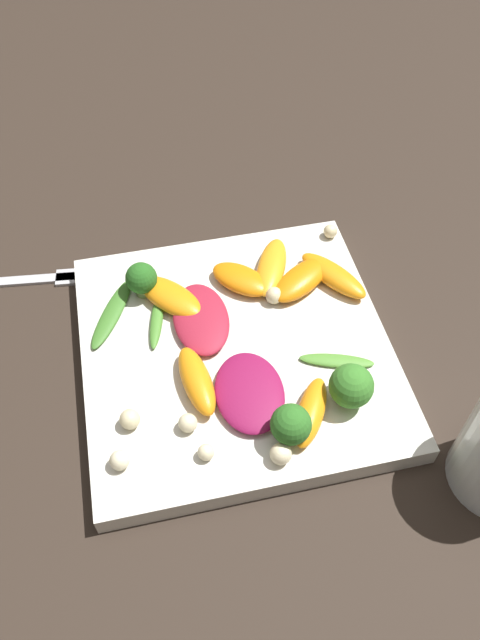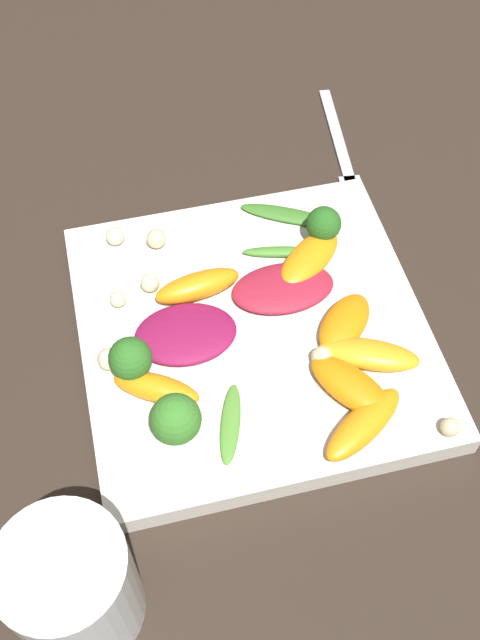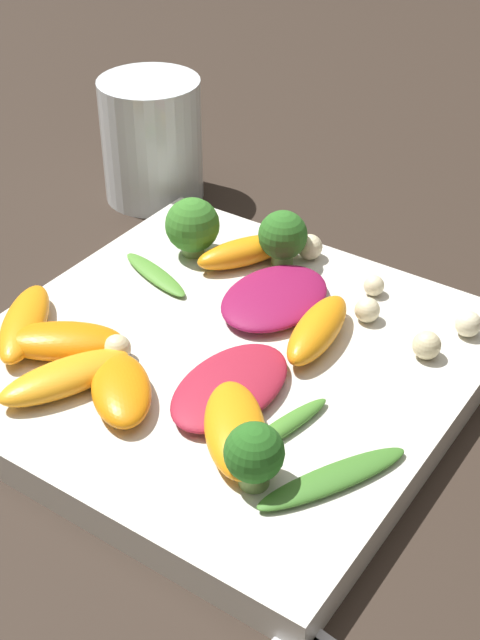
% 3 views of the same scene
% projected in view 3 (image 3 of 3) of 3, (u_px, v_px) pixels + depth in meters
% --- Properties ---
extents(ground_plane, '(2.40, 2.40, 0.00)m').
position_uv_depth(ground_plane, '(225.00, 377.00, 0.54)').
color(ground_plane, '#2D231C').
extents(plate, '(0.28, 0.28, 0.02)m').
position_uv_depth(plate, '(225.00, 363.00, 0.54)').
color(plate, silver).
rests_on(plate, ground_plane).
extents(drinking_glass, '(0.08, 0.08, 0.10)m').
position_uv_depth(drinking_glass, '(152.00, 140.00, 0.71)').
color(drinking_glass, white).
rests_on(drinking_glass, ground_plane).
extents(radicchio_leaf_0, '(0.05, 0.09, 0.01)m').
position_uv_depth(radicchio_leaf_0, '(230.00, 386.00, 0.49)').
color(radicchio_leaf_0, maroon).
rests_on(radicchio_leaf_0, plate).
extents(radicchio_leaf_1, '(0.06, 0.08, 0.01)m').
position_uv_depth(radicchio_leaf_1, '(269.00, 295.00, 0.57)').
color(radicchio_leaf_1, maroon).
rests_on(radicchio_leaf_1, plate).
extents(orange_segment_0, '(0.08, 0.07, 0.02)m').
position_uv_depth(orange_segment_0, '(61.00, 341.00, 0.52)').
color(orange_segment_0, orange).
rests_on(orange_segment_0, plate).
extents(orange_segment_1, '(0.06, 0.08, 0.02)m').
position_uv_depth(orange_segment_1, '(24.00, 323.00, 0.54)').
color(orange_segment_1, orange).
rests_on(orange_segment_1, plate).
extents(orange_segment_2, '(0.07, 0.08, 0.02)m').
position_uv_depth(orange_segment_2, '(235.00, 428.00, 0.46)').
color(orange_segment_2, orange).
rests_on(orange_segment_2, plate).
extents(orange_segment_3, '(0.06, 0.08, 0.02)m').
position_uv_depth(orange_segment_3, '(65.00, 377.00, 0.50)').
color(orange_segment_3, orange).
rests_on(orange_segment_3, plate).
extents(orange_segment_4, '(0.05, 0.07, 0.02)m').
position_uv_depth(orange_segment_4, '(244.00, 252.00, 0.60)').
color(orange_segment_4, orange).
rests_on(orange_segment_4, plate).
extents(orange_segment_5, '(0.07, 0.07, 0.02)m').
position_uv_depth(orange_segment_5, '(121.00, 390.00, 0.49)').
color(orange_segment_5, orange).
rests_on(orange_segment_5, plate).
extents(orange_segment_6, '(0.03, 0.08, 0.02)m').
position_uv_depth(orange_segment_6, '(318.00, 329.00, 0.53)').
color(orange_segment_6, orange).
rests_on(orange_segment_6, plate).
extents(broccoli_floret_0, '(0.04, 0.04, 0.04)m').
position_uv_depth(broccoli_floret_0, '(192.00, 226.00, 0.61)').
color(broccoli_floret_0, '#7A9E51').
rests_on(broccoli_floret_0, plate).
extents(broccoli_floret_1, '(0.03, 0.03, 0.04)m').
position_uv_depth(broccoli_floret_1, '(254.00, 455.00, 0.43)').
color(broccoli_floret_1, '#7A9E51').
rests_on(broccoli_floret_1, plate).
extents(broccoli_floret_2, '(0.03, 0.03, 0.04)m').
position_uv_depth(broccoli_floret_2, '(283.00, 237.00, 0.60)').
color(broccoli_floret_2, '#7A9E51').
rests_on(broccoli_floret_2, plate).
extents(arugula_sprig_0, '(0.03, 0.07, 0.01)m').
position_uv_depth(arugula_sprig_0, '(283.00, 427.00, 0.47)').
color(arugula_sprig_0, '#47842D').
rests_on(arugula_sprig_0, plate).
extents(arugula_sprig_1, '(0.06, 0.08, 0.01)m').
position_uv_depth(arugula_sprig_1, '(333.00, 478.00, 0.44)').
color(arugula_sprig_1, '#3D7528').
rests_on(arugula_sprig_1, plate).
extents(arugula_sprig_2, '(0.07, 0.03, 0.01)m').
position_uv_depth(arugula_sprig_2, '(155.00, 274.00, 0.59)').
color(arugula_sprig_2, '#518E33').
rests_on(arugula_sprig_2, plate).
extents(macadamia_nut_0, '(0.02, 0.02, 0.02)m').
position_uv_depth(macadamia_nut_0, '(117.00, 348.00, 0.52)').
color(macadamia_nut_0, beige).
rests_on(macadamia_nut_0, plate).
extents(macadamia_nut_1, '(0.02, 0.02, 0.02)m').
position_uv_depth(macadamia_nut_1, '(367.00, 310.00, 0.55)').
color(macadamia_nut_1, beige).
rests_on(macadamia_nut_1, plate).
extents(macadamia_nut_3, '(0.01, 0.01, 0.01)m').
position_uv_depth(macadamia_nut_3, '(374.00, 286.00, 0.58)').
color(macadamia_nut_3, beige).
rests_on(macadamia_nut_3, plate).
extents(macadamia_nut_4, '(0.02, 0.02, 0.02)m').
position_uv_depth(macadamia_nut_4, '(427.00, 345.00, 0.52)').
color(macadamia_nut_4, beige).
rests_on(macadamia_nut_4, plate).
extents(macadamia_nut_5, '(0.02, 0.02, 0.02)m').
position_uv_depth(macadamia_nut_5, '(310.00, 247.00, 0.61)').
color(macadamia_nut_5, beige).
rests_on(macadamia_nut_5, plate).
extents(macadamia_nut_6, '(0.02, 0.02, 0.02)m').
position_uv_depth(macadamia_nut_6, '(468.00, 324.00, 0.54)').
color(macadamia_nut_6, beige).
rests_on(macadamia_nut_6, plate).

